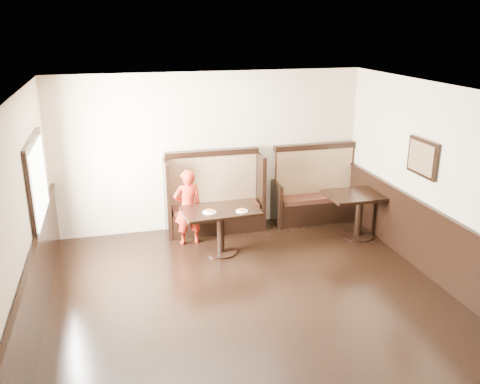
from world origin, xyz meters
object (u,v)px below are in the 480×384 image
object	(u,v)px
child	(188,207)
table_main	(221,220)
booth_main	(214,202)
booth_neighbor	(315,195)
table_neighbor	(360,204)

from	to	relation	value
child	table_main	bearing A→B (deg)	126.70
booth_main	booth_neighbor	bearing A→B (deg)	-0.05
table_neighbor	booth_neighbor	bearing A→B (deg)	112.69
booth_neighbor	child	bearing A→B (deg)	-168.57
booth_neighbor	child	world-z (taller)	booth_neighbor
booth_neighbor	table_main	world-z (taller)	booth_neighbor
table_neighbor	table_main	bearing A→B (deg)	-179.31
booth_neighbor	table_neighbor	size ratio (longest dim) A/B	1.42
table_main	child	size ratio (longest dim) A/B	0.95
table_neighbor	child	world-z (taller)	child
table_main	child	world-z (taller)	child
booth_main	table_main	world-z (taller)	booth_main
table_main	child	bearing A→B (deg)	127.07
table_neighbor	child	bearing A→B (deg)	170.53
booth_neighbor	child	xyz separation A→B (m)	(-2.50, -0.51, 0.17)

